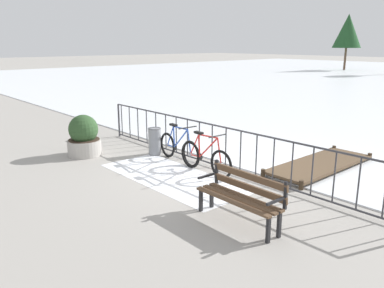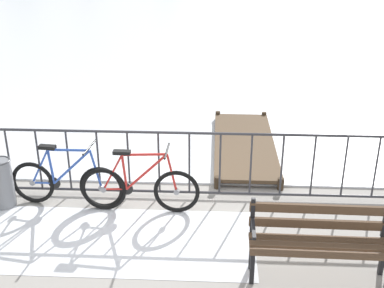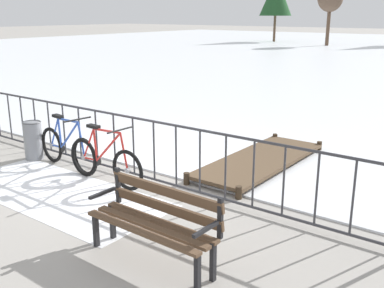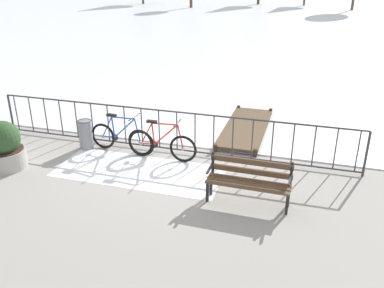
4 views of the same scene
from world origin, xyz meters
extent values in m
plane|color=#9E9991|center=(0.00, 0.00, 0.00)|extent=(160.00, 160.00, 0.00)
cube|color=white|center=(-0.27, -1.20, 0.00)|extent=(3.73, 1.56, 0.01)
cylinder|color=#38383D|center=(0.00, 0.00, 1.05)|extent=(9.00, 0.04, 0.04)
cylinder|color=#38383D|center=(0.00, 0.00, 0.08)|extent=(9.00, 0.04, 0.04)
cylinder|color=#38383D|center=(-2.05, 0.00, 0.57)|extent=(0.03, 0.03, 0.97)
cylinder|color=#38383D|center=(-1.59, 0.00, 0.57)|extent=(0.03, 0.03, 0.97)
cylinder|color=#38383D|center=(-1.14, 0.00, 0.57)|extent=(0.03, 0.03, 0.97)
cylinder|color=#38383D|center=(-0.68, 0.00, 0.57)|extent=(0.03, 0.03, 0.97)
cylinder|color=#38383D|center=(-0.23, 0.00, 0.57)|extent=(0.03, 0.03, 0.97)
cylinder|color=#38383D|center=(0.23, 0.00, 0.57)|extent=(0.03, 0.03, 0.97)
cylinder|color=#38383D|center=(0.68, 0.00, 0.57)|extent=(0.03, 0.03, 0.97)
cylinder|color=#38383D|center=(1.14, 0.00, 0.57)|extent=(0.03, 0.03, 0.97)
cylinder|color=#38383D|center=(1.59, 0.00, 0.57)|extent=(0.03, 0.03, 0.97)
cylinder|color=#38383D|center=(2.05, 0.00, 0.57)|extent=(0.03, 0.03, 0.97)
cylinder|color=#38383D|center=(2.50, 0.00, 0.57)|extent=(0.03, 0.03, 0.97)
cylinder|color=#38383D|center=(2.96, 0.00, 0.57)|extent=(0.03, 0.03, 0.97)
cylinder|color=#38383D|center=(3.41, 0.00, 0.57)|extent=(0.03, 0.03, 0.97)
torus|color=black|center=(-0.52, -0.43, 0.33)|extent=(0.66, 0.07, 0.66)
cylinder|color=gray|center=(-0.52, -0.43, 0.33)|extent=(0.08, 0.06, 0.08)
torus|color=black|center=(0.53, -0.45, 0.33)|extent=(0.66, 0.07, 0.66)
cylinder|color=gray|center=(0.53, -0.45, 0.33)|extent=(0.08, 0.06, 0.08)
cylinder|color=red|center=(-0.21, -0.44, 0.62)|extent=(0.08, 0.04, 0.53)
cylinder|color=red|center=(0.11, -0.45, 0.63)|extent=(0.61, 0.05, 0.59)
cylinder|color=red|center=(0.09, -0.44, 0.90)|extent=(0.63, 0.05, 0.07)
cylinder|color=red|center=(-0.36, -0.44, 0.34)|extent=(0.34, 0.03, 0.05)
cylinder|color=red|center=(-0.38, -0.44, 0.61)|extent=(0.32, 0.03, 0.56)
cylinder|color=red|center=(0.46, -0.45, 0.62)|extent=(0.16, 0.04, 0.59)
cube|color=black|center=(-0.23, -0.44, 0.92)|extent=(0.24, 0.10, 0.05)
cylinder|color=black|center=(0.40, -0.45, 0.96)|extent=(0.04, 0.52, 0.03)
cylinder|color=black|center=(-0.19, -0.44, 0.35)|extent=(0.18, 0.02, 0.18)
torus|color=black|center=(-1.61, -0.29, 0.33)|extent=(0.66, 0.13, 0.66)
cylinder|color=gray|center=(-1.61, -0.29, 0.33)|extent=(0.08, 0.07, 0.08)
torus|color=black|center=(-0.56, -0.39, 0.33)|extent=(0.66, 0.13, 0.66)
cylinder|color=gray|center=(-0.56, -0.39, 0.33)|extent=(0.08, 0.07, 0.08)
cylinder|color=#2D51B2|center=(-1.30, -0.32, 0.62)|extent=(0.08, 0.04, 0.53)
cylinder|color=#2D51B2|center=(-0.98, -0.35, 0.63)|extent=(0.61, 0.10, 0.59)
cylinder|color=#2D51B2|center=(-1.00, -0.35, 0.90)|extent=(0.63, 0.10, 0.07)
cylinder|color=#2D51B2|center=(-1.44, -0.30, 0.34)|extent=(0.34, 0.06, 0.05)
cylinder|color=#2D51B2|center=(-1.46, -0.30, 0.61)|extent=(0.32, 0.06, 0.56)
cylinder|color=#2D51B2|center=(-0.63, -0.38, 0.62)|extent=(0.16, 0.05, 0.59)
cube|color=black|center=(-1.32, -0.31, 0.92)|extent=(0.25, 0.12, 0.05)
cylinder|color=black|center=(-0.69, -0.38, 0.96)|extent=(0.08, 0.52, 0.03)
cylinder|color=black|center=(-1.28, -0.32, 0.35)|extent=(0.18, 0.04, 0.18)
cube|color=brown|center=(2.27, -1.69, 0.44)|extent=(1.60, 0.13, 0.04)
cube|color=brown|center=(2.27, -1.85, 0.44)|extent=(1.60, 0.13, 0.04)
cube|color=brown|center=(2.27, -2.00, 0.44)|extent=(1.60, 0.13, 0.04)
cube|color=brown|center=(2.27, -1.60, 0.58)|extent=(1.60, 0.08, 0.12)
cube|color=brown|center=(2.27, -1.60, 0.78)|extent=(1.60, 0.08, 0.12)
cube|color=black|center=(3.03, -1.73, 0.22)|extent=(0.05, 0.06, 0.44)
cube|color=black|center=(1.51, -1.97, 0.22)|extent=(0.05, 0.06, 0.44)
cube|color=black|center=(1.51, -1.70, 0.22)|extent=(0.05, 0.06, 0.44)
cube|color=black|center=(1.51, -1.59, 0.67)|extent=(0.05, 0.04, 0.45)
cube|color=black|center=(1.51, -1.84, 0.64)|extent=(0.05, 0.40, 0.04)
cylinder|color=gray|center=(-2.03, -0.39, 0.36)|extent=(0.34, 0.34, 0.72)
cube|color=brown|center=(1.60, 1.84, 0.12)|extent=(1.10, 3.09, 0.06)
cylinder|color=#3C2E20|center=(1.11, 0.30, 0.10)|extent=(0.10, 0.10, 0.20)
cylinder|color=#3C2E20|center=(2.10, 0.30, 0.10)|extent=(0.10, 0.10, 0.20)
cylinder|color=#3C2E20|center=(1.11, 3.39, 0.10)|extent=(0.10, 0.10, 0.20)
cylinder|color=#3C2E20|center=(2.10, 3.39, 0.10)|extent=(0.10, 0.10, 0.20)
camera|label=1|loc=(6.28, -6.40, 2.94)|focal=36.61mm
camera|label=2|loc=(1.06, -6.53, 3.67)|focal=45.62mm
camera|label=3|loc=(5.40, -5.20, 2.70)|focal=42.80mm
camera|label=4|loc=(3.22, -8.76, 4.31)|focal=38.88mm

